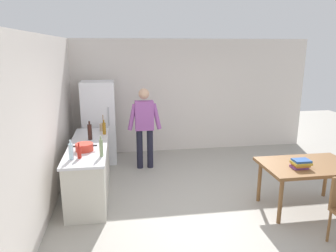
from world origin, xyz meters
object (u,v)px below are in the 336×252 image
Objects in this scene: refrigerator at (99,122)px; bottle_vinegar_tall at (101,148)px; utensil_jar at (103,127)px; bottle_water_clear at (71,151)px; person at (144,123)px; bottle_wine_dark at (90,132)px; dining_table at (307,169)px; book_stack at (301,164)px; cooking_pot at (84,147)px; bottle_oil_amber at (104,128)px; bottle_sauce_red at (79,152)px.

bottle_vinegar_tall is at bearing -86.00° from refrigerator.
utensil_jar reaches higher than bottle_water_clear.
refrigerator is 1.10m from person.
refrigerator is 5.29× the size of bottle_wine_dark.
book_stack is at bearing -148.04° from dining_table.
cooking_pot is 3.34m from book_stack.
bottle_oil_amber is at bearing 54.13° from bottle_wine_dark.
bottle_oil_amber reaches higher than cooking_pot.
refrigerator is 5.62× the size of utensil_jar.
person is 5.00× the size of bottle_wine_dark.
bottle_water_clear is at bearing -161.34° from bottle_sauce_red.
utensil_jar is 1.33× the size of bottle_sauce_red.
utensil_jar is 1.59m from bottle_sauce_red.
bottle_wine_dark is at bearing -93.67° from refrigerator.
bottle_vinegar_tall is (0.28, -0.31, 0.08)m from cooking_pot.
bottle_oil_amber reaches higher than book_stack.
bottle_vinegar_tall is (-3.14, 0.43, 0.36)m from dining_table.
bottle_wine_dark is (-0.19, -0.60, 0.07)m from utensil_jar.
utensil_jar and bottle_vinegar_tall have the same top height.
bottle_wine_dark is 1.03m from bottle_water_clear.
person is at bearing 55.63° from bottle_water_clear.
bottle_water_clear reaches higher than bottle_oil_amber.
bottle_sauce_red is (-1.11, -1.75, 0.02)m from person.
bottle_sauce_red is (0.11, 0.04, -0.03)m from bottle_water_clear.
refrigerator reaches higher than dining_table.
person is at bearing 37.00° from bottle_wine_dark.
bottle_wine_dark is at bearing -143.00° from person.
cooking_pot is 0.63m from bottle_wine_dark.
bottle_vinegar_tall is at bearing -75.39° from bottle_wine_dark.
book_stack is (3.37, -0.48, -0.21)m from bottle_water_clear.
refrigerator is 7.50× the size of bottle_sauce_red.
bottle_oil_amber is (0.27, 0.95, 0.06)m from cooking_pot.
bottle_oil_amber is (0.24, 0.33, -0.03)m from bottle_wine_dark.
bottle_water_clear is at bearing -124.37° from person.
book_stack is at bearing -10.66° from bottle_vinegar_tall.
cooking_pot is at bearing 164.96° from book_stack.
bottle_vinegar_tall is 1.26m from bottle_oil_amber.
bottle_vinegar_tall is (0.24, -0.94, -0.01)m from bottle_wine_dark.
book_stack is (2.95, -1.82, -0.20)m from bottle_oil_amber.
utensil_jar is 1.00× the size of bottle_vinegar_tall.
bottle_water_clear is (-0.43, -0.07, -0.01)m from bottle_vinegar_tall.
book_stack reaches higher than dining_table.
bottle_vinegar_tall is at bearing -47.92° from cooking_pot.
bottle_wine_dark reaches higher than bottle_vinegar_tall.
dining_table is 3.50× the size of cooking_pot.
refrigerator reaches higher than utensil_jar.
cooking_pot is 0.35m from bottle_sauce_red.
bottle_vinegar_tall is 1.19× the size of book_stack.
utensil_jar is at bearing 80.28° from bottle_sauce_red.
person reaches higher than bottle_water_clear.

